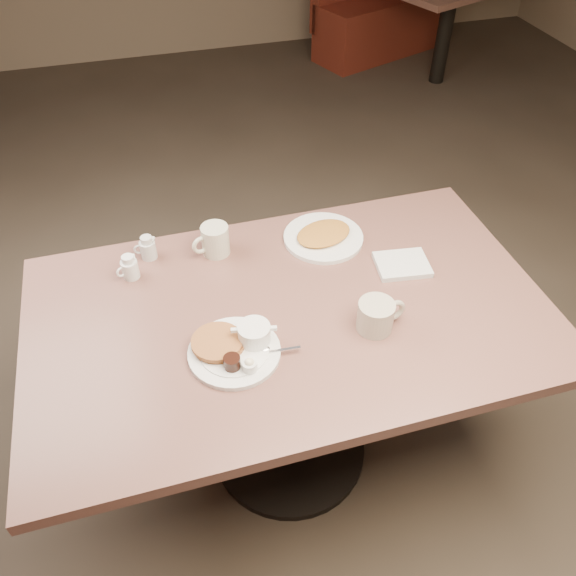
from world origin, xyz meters
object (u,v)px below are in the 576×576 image
object	(u,v)px
coffee_mug_far	(214,240)
booth_back_right	(384,4)
creamer_left	(130,268)
diner_table	(290,349)
main_plate	(236,346)
creamer_right	(148,248)
coffee_mug_near	(377,315)
hash_plate	(323,236)

from	to	relation	value
coffee_mug_far	booth_back_right	distance (m)	3.74
creamer_left	diner_table	bearing A→B (deg)	-32.64
diner_table	booth_back_right	size ratio (longest dim) A/B	0.93
main_plate	creamer_left	bearing A→B (deg)	122.44
creamer_right	creamer_left	bearing A→B (deg)	-128.37
main_plate	booth_back_right	bearing A→B (deg)	60.98
diner_table	creamer_left	bearing A→B (deg)	147.36
coffee_mug_near	hash_plate	size ratio (longest dim) A/B	0.45
diner_table	coffee_mug_far	bearing A→B (deg)	116.31
diner_table	coffee_mug_near	bearing A→B (deg)	-31.44
creamer_left	booth_back_right	size ratio (longest dim) A/B	0.05
creamer_left	main_plate	bearing A→B (deg)	-57.56
coffee_mug_far	hash_plate	distance (m)	0.36
coffee_mug_near	hash_plate	world-z (taller)	coffee_mug_near
booth_back_right	diner_table	bearing A→B (deg)	-117.47
creamer_right	booth_back_right	bearing A→B (deg)	55.18
creamer_left	hash_plate	xyz separation A→B (m)	(0.63, 0.01, -0.02)
coffee_mug_far	booth_back_right	world-z (taller)	booth_back_right
diner_table	creamer_right	distance (m)	0.55
main_plate	coffee_mug_near	bearing A→B (deg)	-2.70
coffee_mug_near	creamer_right	distance (m)	0.75
hash_plate	main_plate	bearing A→B (deg)	-133.82
diner_table	booth_back_right	xyz separation A→B (m)	(1.81, 3.47, -0.17)
main_plate	creamer_right	bearing A→B (deg)	111.39
coffee_mug_far	creamer_left	world-z (taller)	coffee_mug_far
diner_table	coffee_mug_far	xyz separation A→B (m)	(-0.16, 0.32, 0.22)
diner_table	main_plate	size ratio (longest dim) A/B	4.66
main_plate	coffee_mug_near	xyz separation A→B (m)	(0.40, -0.02, 0.02)
coffee_mug_near	booth_back_right	size ratio (longest dim) A/B	0.09
hash_plate	coffee_mug_far	bearing A→B (deg)	174.94
diner_table	coffee_mug_far	size ratio (longest dim) A/B	11.19
coffee_mug_near	booth_back_right	world-z (taller)	booth_back_right
creamer_left	creamer_right	size ratio (longest dim) A/B	1.00
creamer_left	booth_back_right	bearing A→B (deg)	55.08
diner_table	hash_plate	bearing A→B (deg)	55.29
booth_back_right	creamer_right	bearing A→B (deg)	-124.82
creamer_left	hash_plate	world-z (taller)	creamer_left
creamer_left	booth_back_right	distance (m)	3.92
diner_table	coffee_mug_near	distance (m)	0.33
creamer_right	hash_plate	bearing A→B (deg)	-6.84
creamer_right	hash_plate	size ratio (longest dim) A/B	0.24
hash_plate	booth_back_right	world-z (taller)	booth_back_right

